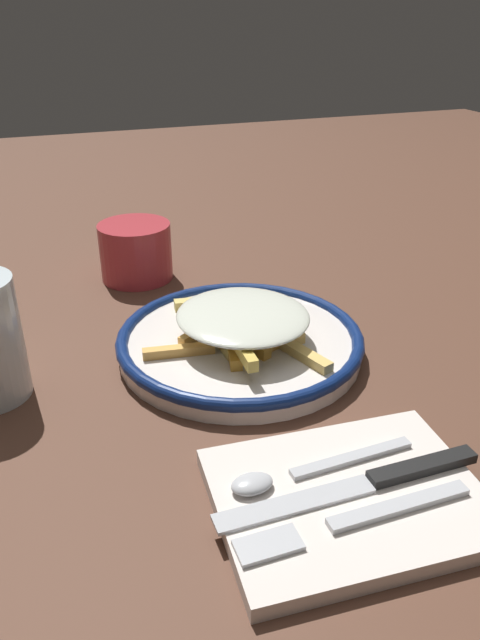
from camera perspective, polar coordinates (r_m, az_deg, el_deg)
ground_plane at (r=0.64m, az=0.00°, el=-3.05°), size 2.60×2.60×0.00m
plate at (r=0.64m, az=0.00°, el=-2.02°), size 0.26×0.26×0.03m
fries_heap at (r=0.62m, az=0.11°, el=-0.11°), size 0.19×0.19×0.04m
napkin at (r=0.47m, az=10.31°, el=-15.94°), size 0.16×0.20×0.01m
fork at (r=0.44m, az=10.80°, el=-17.81°), size 0.02×0.18×0.00m
knife at (r=0.47m, az=12.47°, el=-14.44°), size 0.02×0.21×0.01m
spoon at (r=0.47m, az=4.97°, el=-14.09°), size 0.02×0.15×0.01m
coffee_mug at (r=0.82m, az=-9.74°, el=6.37°), size 0.12×0.09×0.07m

